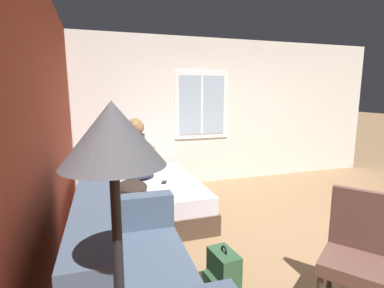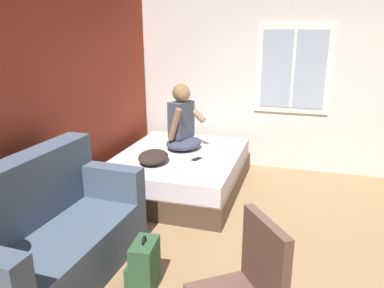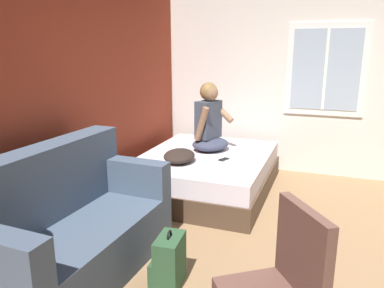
% 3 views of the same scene
% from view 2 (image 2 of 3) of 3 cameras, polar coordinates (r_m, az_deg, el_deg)
% --- Properties ---
extents(ground_plane, '(40.00, 40.00, 0.00)m').
position_cam_2_polar(ground_plane, '(3.62, 18.29, -17.81)').
color(ground_plane, '#93704C').
extents(wall_back_accent, '(10.07, 0.16, 2.70)m').
position_cam_2_polar(wall_back_accent, '(3.99, -23.24, 5.99)').
color(wall_back_accent, '#993823').
rests_on(wall_back_accent, ground).
extents(wall_side_with_window, '(0.19, 6.77, 2.70)m').
position_cam_2_polar(wall_side_with_window, '(5.66, 19.14, 9.32)').
color(wall_side_with_window, silver).
rests_on(wall_side_with_window, ground).
extents(bed, '(1.96, 1.56, 0.48)m').
position_cam_2_polar(bed, '(4.94, -1.86, -4.16)').
color(bed, '#4C3828').
rests_on(bed, ground).
extents(couch, '(1.73, 0.88, 1.04)m').
position_cam_2_polar(couch, '(3.37, -21.10, -13.06)').
color(couch, '#47566B').
rests_on(couch, ground).
extents(person_seated, '(0.64, 0.59, 0.88)m').
position_cam_2_polar(person_seated, '(4.96, -1.48, 3.21)').
color(person_seated, '#383D51').
rests_on(person_seated, bed).
extents(backpack, '(0.32, 0.26, 0.46)m').
position_cam_2_polar(backpack, '(3.21, -7.36, -17.82)').
color(backpack, '#2D5133').
rests_on(backpack, ground).
extents(throw_pillow, '(0.54, 0.44, 0.14)m').
position_cam_2_polar(throw_pillow, '(4.54, -5.92, -1.97)').
color(throw_pillow, '#2D231E').
rests_on(throw_pillow, bed).
extents(cell_phone, '(0.16, 0.11, 0.01)m').
position_cam_2_polar(cell_phone, '(4.64, 0.70, -2.30)').
color(cell_phone, black).
rests_on(cell_phone, bed).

